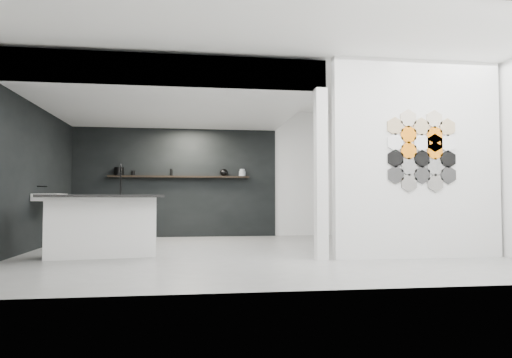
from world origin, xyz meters
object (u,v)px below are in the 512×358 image
object	(u,v)px
bottle_dark	(171,172)
glass_bowl	(242,174)
kitchen_island	(102,225)
kettle	(224,173)
utensil_cup	(133,173)
glass_vase	(242,173)
wall_basin	(50,197)
partition_panel	(417,158)
stockpot	(119,171)

from	to	relation	value
bottle_dark	glass_bowl	bearing A→B (deg)	0.00
kitchen_island	glass_bowl	bearing A→B (deg)	44.40
kettle	utensil_cup	size ratio (longest dim) A/B	1.82
glass_bowl	glass_vase	bearing A→B (deg)	0.00
wall_basin	glass_vase	bearing A→B (deg)	31.35
glass_bowl	wall_basin	bearing A→B (deg)	-148.65
kettle	wall_basin	bearing A→B (deg)	-133.43
partition_panel	kettle	bearing A→B (deg)	122.66
wall_basin	bottle_dark	world-z (taller)	bottle_dark
glass_vase	kitchen_island	bearing A→B (deg)	-127.04
wall_basin	stockpot	world-z (taller)	stockpot
partition_panel	bottle_dark	world-z (taller)	partition_panel
stockpot	glass_bowl	xyz separation A→B (m)	(2.62, 0.00, -0.03)
stockpot	kettle	size ratio (longest dim) A/B	1.14
kitchen_island	partition_panel	bearing A→B (deg)	-18.09
wall_basin	kettle	world-z (taller)	kettle
wall_basin	stockpot	bearing A→B (deg)	69.54
glass_vase	partition_panel	bearing A→B (deg)	-61.77
glass_bowl	bottle_dark	size ratio (longest dim) A/B	1.03
partition_panel	kettle	world-z (taller)	partition_panel
wall_basin	partition_panel	bearing A→B (deg)	-18.23
kitchen_island	wall_basin	bearing A→B (deg)	125.86
glass_bowl	kettle	bearing A→B (deg)	180.00
partition_panel	kitchen_island	size ratio (longest dim) A/B	1.58
partition_panel	utensil_cup	distance (m)	5.86
stockpot	bottle_dark	size ratio (longest dim) A/B	1.46
kettle	utensil_cup	distance (m)	1.93
partition_panel	kitchen_island	distance (m)	4.59
bottle_dark	utensil_cup	distance (m)	0.80
stockpot	kettle	world-z (taller)	stockpot
wall_basin	glass_vase	world-z (taller)	glass_vase
kettle	glass_vase	size ratio (longest dim) A/B	1.17
wall_basin	kettle	size ratio (longest dim) A/B	3.34
stockpot	kitchen_island	bearing A→B (deg)	-85.17
partition_panel	glass_bowl	world-z (taller)	partition_panel
wall_basin	utensil_cup	size ratio (longest dim) A/B	6.08
glass_vase	bottle_dark	xyz separation A→B (m)	(-1.53, 0.00, -0.01)
bottle_dark	stockpot	bearing A→B (deg)	180.00
partition_panel	bottle_dark	size ratio (longest dim) A/B	19.90
kettle	bottle_dark	bearing A→B (deg)	-168.09
partition_panel	kettle	distance (m)	4.59
partition_panel	glass_vase	bearing A→B (deg)	118.23
bottle_dark	glass_vase	bearing A→B (deg)	0.00
kitchen_island	stockpot	world-z (taller)	stockpot
wall_basin	stockpot	xyz separation A→B (m)	(0.77, 2.07, 0.55)
glass_vase	glass_bowl	bearing A→B (deg)	0.00
kitchen_island	glass_vase	distance (m)	4.02
wall_basin	glass_vase	xyz separation A→B (m)	(3.39, 2.07, 0.55)
bottle_dark	wall_basin	bearing A→B (deg)	-131.98
wall_basin	kitchen_island	world-z (taller)	kitchen_island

